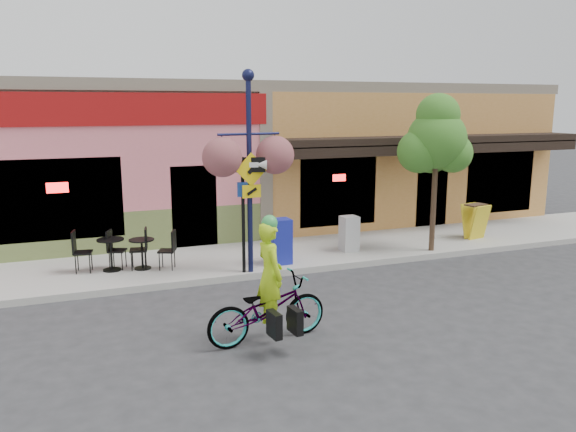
% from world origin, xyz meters
% --- Properties ---
extents(ground, '(90.00, 90.00, 0.00)m').
position_xyz_m(ground, '(0.00, 0.00, 0.00)').
color(ground, '#2D2D30').
rests_on(ground, ground).
extents(sidewalk, '(24.00, 3.00, 0.15)m').
position_xyz_m(sidewalk, '(0.00, 2.00, 0.07)').
color(sidewalk, '#9E9B93').
rests_on(sidewalk, ground).
extents(curb, '(24.00, 0.12, 0.15)m').
position_xyz_m(curb, '(0.00, 0.55, 0.07)').
color(curb, '#A8A59E').
rests_on(curb, ground).
extents(building, '(18.20, 8.20, 4.50)m').
position_xyz_m(building, '(0.00, 7.50, 2.25)').
color(building, '#E16F7B').
rests_on(building, ground).
extents(bicycle, '(2.16, 0.95, 1.10)m').
position_xyz_m(bicycle, '(-3.05, -2.75, 0.55)').
color(bicycle, maroon).
rests_on(bicycle, ground).
extents(cyclist_rider, '(0.49, 0.69, 1.77)m').
position_xyz_m(cyclist_rider, '(-3.00, -2.75, 0.88)').
color(cyclist_rider, '#A9D616').
rests_on(cyclist_rider, ground).
extents(lamp_post, '(1.47, 0.69, 4.46)m').
position_xyz_m(lamp_post, '(-2.30, 0.65, 2.38)').
color(lamp_post, '#121539').
rests_on(lamp_post, sidewalk).
extents(one_way_sign, '(1.01, 0.51, 2.59)m').
position_xyz_m(one_way_sign, '(-2.46, 0.66, 1.45)').
color(one_way_sign, black).
rests_on(one_way_sign, sidewalk).
extents(cafe_set_left, '(1.71, 1.06, 0.96)m').
position_xyz_m(cafe_set_left, '(-5.24, 1.85, 0.63)').
color(cafe_set_left, black).
rests_on(cafe_set_left, sidewalk).
extents(cafe_set_right, '(1.69, 1.27, 0.91)m').
position_xyz_m(cafe_set_right, '(-4.56, 1.74, 0.61)').
color(cafe_set_right, black).
rests_on(cafe_set_right, sidewalk).
extents(newspaper_box_blue, '(0.49, 0.44, 1.07)m').
position_xyz_m(newspaper_box_blue, '(-1.45, 1.05, 0.69)').
color(newspaper_box_blue, '#192197').
rests_on(newspaper_box_blue, sidewalk).
extents(newspaper_box_grey, '(0.44, 0.40, 0.91)m').
position_xyz_m(newspaper_box_grey, '(0.62, 1.53, 0.60)').
color(newspaper_box_grey, '#B1B1B1').
rests_on(newspaper_box_grey, sidewalk).
extents(street_tree, '(1.58, 1.58, 4.04)m').
position_xyz_m(street_tree, '(2.64, 0.81, 2.17)').
color(street_tree, '#3D7A26').
rests_on(street_tree, sidewalk).
extents(sandwich_board, '(0.66, 0.54, 0.99)m').
position_xyz_m(sandwich_board, '(4.58, 1.33, 0.64)').
color(sandwich_board, yellow).
rests_on(sandwich_board, sidewalk).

